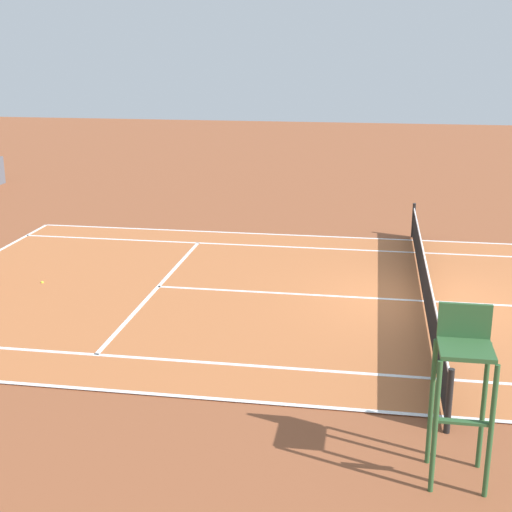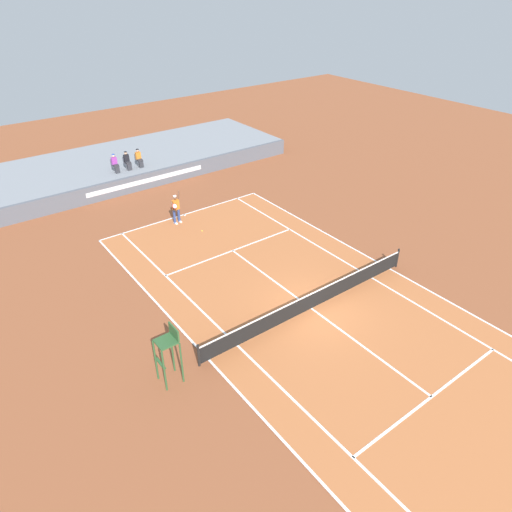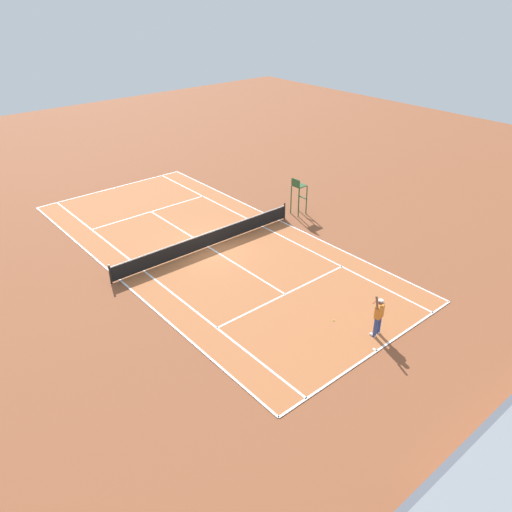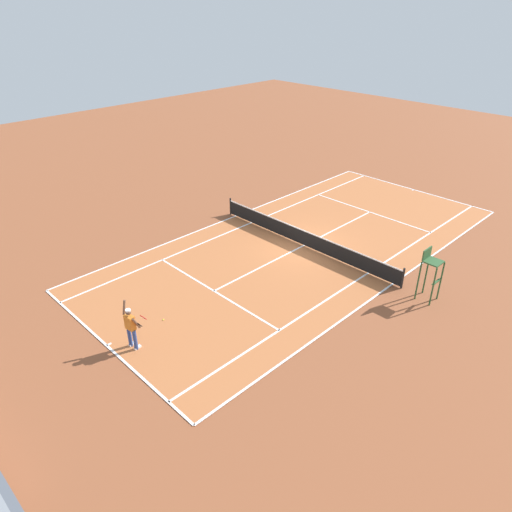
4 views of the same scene
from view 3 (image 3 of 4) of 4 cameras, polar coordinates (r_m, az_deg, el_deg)
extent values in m
plane|color=brown|center=(28.56, -5.48, 1.01)|extent=(80.00, 80.00, 0.00)
cube|color=#B76638|center=(28.56, -5.48, 1.03)|extent=(10.98, 23.78, 0.02)
cube|color=white|center=(21.46, 13.63, -10.46)|extent=(10.98, 0.10, 0.01)
cube|color=white|center=(38.11, -16.02, 7.45)|extent=(10.98, 0.10, 0.01)
cube|color=white|center=(31.63, 2.64, 4.09)|extent=(0.10, 23.78, 0.01)
cube|color=white|center=(26.27, -15.27, -2.64)|extent=(0.10, 23.78, 0.01)
cube|color=white|center=(30.79, 0.75, 3.39)|extent=(0.10, 23.78, 0.01)
cube|color=white|center=(26.75, -12.66, -1.66)|extent=(0.10, 23.78, 0.01)
cube|color=white|center=(24.27, 3.36, -4.38)|extent=(8.22, 0.10, 0.01)
cube|color=white|center=(33.51, -11.88, 4.97)|extent=(8.22, 0.10, 0.01)
cube|color=white|center=(28.55, -5.48, 1.05)|extent=(0.10, 12.80, 0.01)
cube|color=white|center=(21.50, 13.42, -10.34)|extent=(0.10, 0.20, 0.01)
cube|color=white|center=(38.03, -15.95, 7.41)|extent=(0.10, 0.20, 0.01)
cylinder|color=black|center=(31.70, 3.27, 5.15)|extent=(0.10, 0.10, 1.07)
cylinder|color=black|center=(25.86, -16.30, -2.01)|extent=(0.10, 0.10, 1.07)
cube|color=black|center=(28.34, -5.53, 1.87)|extent=(11.78, 0.02, 0.84)
cube|color=white|center=(28.15, -5.57, 2.62)|extent=(11.78, 0.03, 0.06)
cube|color=#565B66|center=(19.48, 26.46, -15.94)|extent=(24.81, 0.24, 1.15)
cube|color=silver|center=(19.47, 26.17, -15.66)|extent=(8.68, 0.01, 0.32)
cylinder|color=navy|center=(21.94, 13.44, -7.98)|extent=(0.15, 0.15, 0.92)
cylinder|color=navy|center=(22.17, 13.86, -7.60)|extent=(0.15, 0.15, 0.92)
cube|color=white|center=(22.20, 13.18, -8.77)|extent=(0.15, 0.29, 0.10)
cube|color=white|center=(22.43, 13.60, -8.38)|extent=(0.15, 0.29, 0.10)
cube|color=orange|center=(21.62, 13.88, -6.18)|extent=(0.43, 0.29, 0.60)
sphere|color=brown|center=(21.35, 14.03, -5.15)|extent=(0.22, 0.22, 0.22)
cylinder|color=white|center=(21.30, 14.06, -4.95)|extent=(0.21, 0.21, 0.06)
cylinder|color=brown|center=(21.12, 13.64, -5.22)|extent=(0.12, 0.22, 0.61)
cylinder|color=brown|center=(21.83, 14.01, -5.74)|extent=(0.13, 0.34, 0.56)
cylinder|color=black|center=(21.98, 13.75, -5.85)|extent=(0.06, 0.19, 0.25)
torus|color=red|center=(21.92, 13.46, -5.10)|extent=(0.33, 0.23, 0.26)
cylinder|color=silver|center=(21.92, 13.46, -5.10)|extent=(0.29, 0.19, 0.22)
sphere|color=#D1E533|center=(22.75, 8.86, -7.29)|extent=(0.07, 0.07, 0.07)
cylinder|color=#2D562D|center=(32.80, 4.91, 6.73)|extent=(0.07, 0.07, 1.90)
cylinder|color=#2D562D|center=(32.35, 5.78, 6.36)|extent=(0.07, 0.07, 1.90)
cylinder|color=#2D562D|center=(32.34, 4.02, 6.43)|extent=(0.07, 0.07, 1.90)
cylinder|color=#2D562D|center=(31.89, 4.90, 6.05)|extent=(0.07, 0.07, 1.90)
cube|color=#2D562D|center=(31.98, 4.98, 8.01)|extent=(0.70, 0.70, 0.06)
cube|color=#2D562D|center=(31.65, 4.54, 8.33)|extent=(0.06, 0.70, 0.48)
cube|color=#2D562D|center=(32.51, 5.31, 6.68)|extent=(0.10, 0.70, 0.04)
camera|label=1|loc=(36.87, 17.10, 15.96)|focal=50.45mm
camera|label=2|loc=(41.90, -1.94, 28.88)|focal=32.50mm
camera|label=4|loc=(28.71, 46.61, 18.12)|focal=33.25mm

